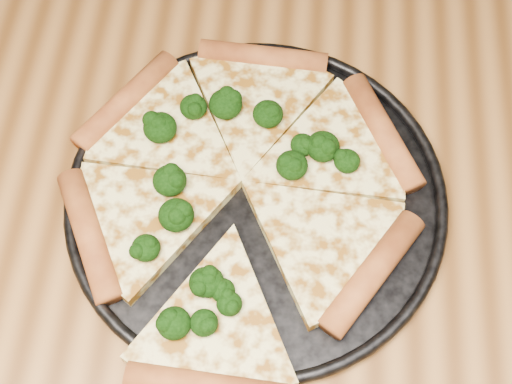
{
  "coord_description": "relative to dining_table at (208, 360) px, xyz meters",
  "views": [
    {
      "loc": [
        0.06,
        -0.16,
        1.3
      ],
      "look_at": [
        0.03,
        0.12,
        0.77
      ],
      "focal_mm": 50.11,
      "sensor_mm": 36.0,
      "label": 1
    }
  ],
  "objects": [
    {
      "name": "pizza_pan",
      "position": [
        0.03,
        0.12,
        0.1
      ],
      "size": [
        0.33,
        0.33,
        0.02
      ],
      "color": "black",
      "rests_on": "dining_table"
    },
    {
      "name": "broccoli_florets",
      "position": [
        0.01,
        0.12,
        0.12
      ],
      "size": [
        0.19,
        0.23,
        0.02
      ],
      "color": "black",
      "rests_on": "pizza"
    },
    {
      "name": "dining_table",
      "position": [
        0.0,
        0.0,
        0.0
      ],
      "size": [
        1.2,
        0.9,
        0.75
      ],
      "color": "#925F2D",
      "rests_on": "ground"
    },
    {
      "name": "pizza",
      "position": [
        0.02,
        0.12,
        0.11
      ],
      "size": [
        0.32,
        0.34,
        0.02
      ],
      "rotation": [
        0.0,
        0.0,
        -0.06
      ],
      "color": "#EDE291",
      "rests_on": "pizza_pan"
    }
  ]
}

